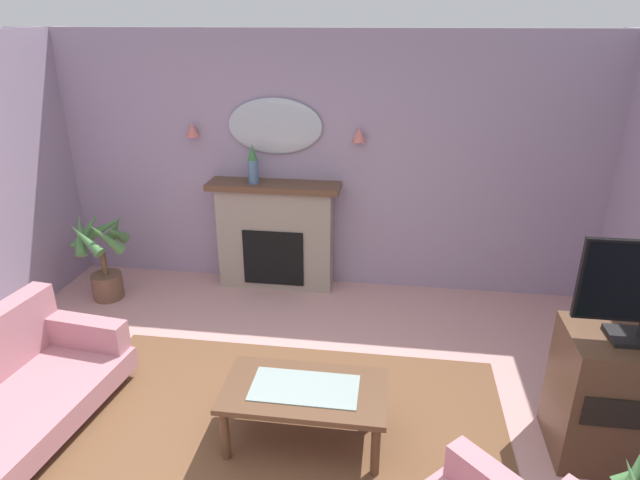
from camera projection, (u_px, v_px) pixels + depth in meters
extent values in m
cube|color=#C6938E|center=(269.00, 478.00, 3.50)|extent=(6.58, 6.52, 0.10)
cube|color=#9E8CA8|center=(326.00, 164.00, 5.54)|extent=(6.58, 0.10, 2.63)
cube|color=brown|center=(275.00, 449.00, 3.66)|extent=(3.20, 2.40, 0.01)
cube|color=gray|center=(276.00, 238.00, 5.71)|extent=(1.20, 0.28, 1.10)
cube|color=black|center=(274.00, 256.00, 5.68)|extent=(0.64, 0.12, 0.60)
cube|color=brown|center=(274.00, 186.00, 5.47)|extent=(1.36, 0.36, 0.06)
cylinder|color=#4C7093|center=(253.00, 172.00, 5.42)|extent=(0.11, 0.11, 0.24)
cone|color=#38753D|center=(252.00, 152.00, 5.34)|extent=(0.10, 0.10, 0.16)
ellipsoid|color=#B2BCC6|center=(275.00, 126.00, 5.38)|extent=(0.96, 0.06, 0.56)
cone|color=#D17066|center=(192.00, 130.00, 5.47)|extent=(0.14, 0.14, 0.14)
cone|color=#D17066|center=(359.00, 135.00, 5.25)|extent=(0.14, 0.14, 0.14)
cube|color=brown|center=(305.00, 391.00, 3.58)|extent=(1.10, 0.60, 0.04)
cube|color=#8C9E99|center=(305.00, 388.00, 3.57)|extent=(0.72, 0.36, 0.01)
cylinder|color=brown|center=(225.00, 435.00, 3.51)|extent=(0.06, 0.06, 0.40)
cylinder|color=brown|center=(375.00, 450.00, 3.38)|extent=(0.06, 0.06, 0.40)
cylinder|color=brown|center=(245.00, 388.00, 3.95)|extent=(0.06, 0.06, 0.40)
cylinder|color=brown|center=(378.00, 401.00, 3.82)|extent=(0.06, 0.06, 0.40)
cube|color=#B77A84|center=(13.00, 418.00, 3.68)|extent=(1.03, 1.79, 0.18)
cube|color=#B77A84|center=(82.00, 332.00, 4.29)|extent=(0.77, 0.25, 0.24)
cylinder|color=brown|center=(125.00, 375.00, 4.34)|extent=(0.07, 0.07, 0.10)
cylinder|color=brown|center=(53.00, 362.00, 4.50)|extent=(0.07, 0.07, 0.10)
cube|color=brown|center=(621.00, 397.00, 3.48)|extent=(0.80, 0.56, 0.90)
cube|color=black|center=(639.00, 337.00, 3.28)|extent=(0.36, 0.24, 0.03)
cone|color=#4C8447|center=(633.00, 477.00, 2.71)|extent=(0.23, 0.28, 0.33)
cylinder|color=brown|center=(108.00, 286.00, 5.59)|extent=(0.31, 0.31, 0.27)
cylinder|color=brown|center=(104.00, 262.00, 5.49)|extent=(0.06, 0.06, 0.29)
cone|color=#4C8447|center=(116.00, 233.00, 5.36)|extent=(0.15, 0.43, 0.34)
cone|color=#4C8447|center=(115.00, 228.00, 5.49)|extent=(0.38, 0.30, 0.40)
cone|color=#4C8447|center=(106.00, 227.00, 5.53)|extent=(0.44, 0.15, 0.31)
cone|color=#4C8447|center=(87.00, 230.00, 5.44)|extent=(0.25, 0.42, 0.37)
cone|color=#4C8447|center=(80.00, 235.00, 5.32)|extent=(0.26, 0.38, 0.40)
cone|color=#4C8447|center=(85.00, 239.00, 5.22)|extent=(0.44, 0.24, 0.33)
cone|color=#4C8447|center=(105.00, 238.00, 5.25)|extent=(0.32, 0.35, 0.41)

